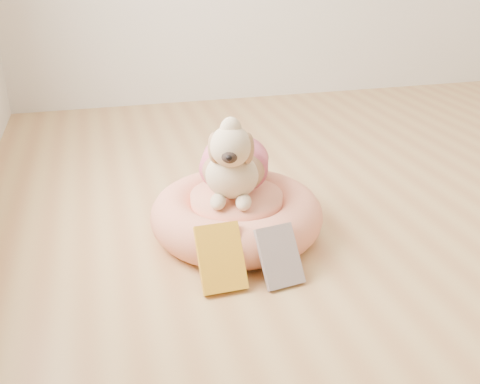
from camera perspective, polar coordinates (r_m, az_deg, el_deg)
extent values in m
cylinder|color=#E37759|center=(2.07, -0.36, -3.21)|extent=(0.48, 0.48, 0.10)
torus|color=#E37759|center=(2.05, -0.37, -2.35)|extent=(0.66, 0.66, 0.17)
cylinder|color=#E37759|center=(2.04, -0.37, -1.35)|extent=(0.35, 0.35, 0.09)
cube|color=yellow|center=(1.75, -2.07, -7.02)|extent=(0.15, 0.16, 0.20)
cube|color=white|center=(1.78, 4.24, -6.85)|extent=(0.15, 0.15, 0.18)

